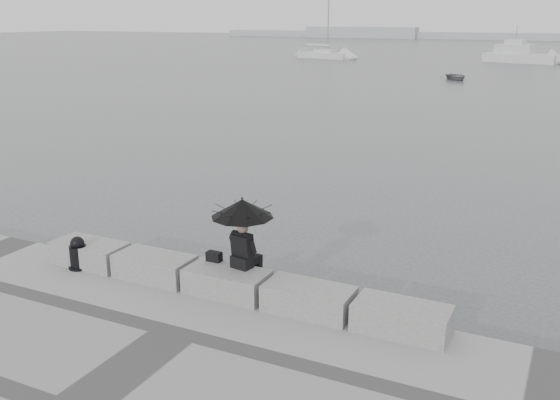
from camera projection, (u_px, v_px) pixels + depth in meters
The scene contains 13 objects.
ground at pixel (240, 308), 12.48m from camera, with size 360.00×360.00×0.00m, color #434648.
stone_block_far_left at pixel (90, 253), 13.31m from camera, with size 1.60×0.80×0.50m, color slate.
stone_block_left at pixel (155, 267), 12.59m from camera, with size 1.60×0.80×0.50m, color slate.
stone_block_centre at pixel (227, 282), 11.88m from camera, with size 1.60×0.80×0.50m, color slate.
stone_block_right at pixel (309, 299), 11.16m from camera, with size 1.60×0.80×0.50m, color slate.
stone_block_far_right at pixel (402, 319), 10.44m from camera, with size 1.60×0.80×0.50m, color slate.
seated_person at pixel (242, 217), 11.67m from camera, with size 1.19×1.19×1.39m.
bag at pixel (214, 256), 12.21m from camera, with size 0.30×0.17×0.19m, color black.
mooring_bollard at pixel (78, 255), 13.09m from camera, with size 0.45×0.45×0.71m.
distant_landmass at pixel (531, 36), 148.66m from camera, with size 180.00×8.00×2.80m.
sailboat_left at pixel (325, 55), 85.29m from camera, with size 8.10×4.17×12.90m.
motor_cruiser at pixel (521, 55), 77.31m from camera, with size 9.39×5.16×4.50m.
dinghy at pixel (456, 77), 56.88m from camera, with size 3.36×1.42×0.57m, color gray.
Camera 1 is at (5.73, -9.83, 5.63)m, focal length 40.00 mm.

